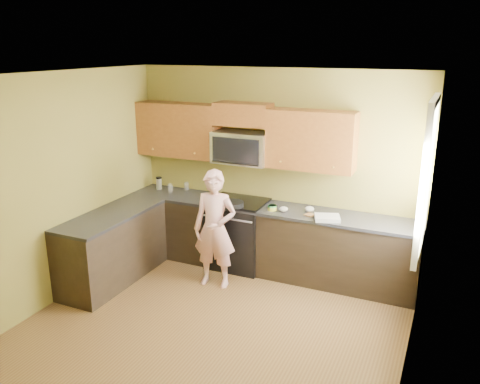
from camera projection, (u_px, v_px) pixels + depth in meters
The scene contains 26 objects.
floor at pixel (208, 332), 5.29m from camera, with size 4.00×4.00×0.00m, color brown.
ceiling at pixel (202, 76), 4.51m from camera, with size 4.00×4.00×0.00m, color white.
wall_back at pixel (275, 170), 6.64m from camera, with size 4.00×4.00×0.00m, color olive.
wall_front at pixel (58, 308), 3.15m from camera, with size 4.00×4.00×0.00m, color olive.
wall_left at pixel (53, 191), 5.68m from camera, with size 4.00×4.00×0.00m, color olive.
wall_right at pixel (415, 247), 4.11m from camera, with size 4.00×4.00×0.00m, color olive.
cabinet_back_run at pixel (265, 239), 6.64m from camera, with size 4.00×0.60×0.88m, color black.
cabinet_left_run at pixel (113, 248), 6.35m from camera, with size 0.60×1.60×0.88m, color black.
countertop_back at pixel (266, 208), 6.50m from camera, with size 4.00×0.62×0.04m, color black.
countertop_left at pixel (111, 215), 6.21m from camera, with size 0.62×1.60×0.04m, color black.
stove at pixel (238, 233), 6.77m from camera, with size 0.76×0.65×0.95m, color black, non-canonical shape.
microwave at pixel (242, 163), 6.60m from camera, with size 0.76×0.40×0.42m, color silver, non-canonical shape.
upper_cab_left at pixel (180, 156), 7.02m from camera, with size 1.22×0.33×0.75m, color brown, non-canonical shape.
upper_cab_right at pixel (310, 169), 6.26m from camera, with size 1.12×0.33×0.75m, color brown, non-canonical shape.
upper_cab_over_mw at pixel (243, 114), 6.44m from camera, with size 0.76×0.33×0.30m, color brown.
window at pixel (427, 178), 5.08m from camera, with size 0.06×1.06×1.66m, color white, non-canonical shape.
woman at pixel (215, 229), 6.14m from camera, with size 0.55×0.36×1.52m, color #E07070.
frying_pan at pixel (232, 206), 6.39m from camera, with size 0.29×0.51×0.07m, color black, non-canonical shape.
butter_tub at pixel (272, 210), 6.34m from camera, with size 0.12×0.12×0.08m, color yellow, non-canonical shape.
toast_slice at pixel (310, 215), 6.15m from camera, with size 0.11×0.11×0.01m, color #B27F47.
napkin_a at pixel (284, 209), 6.29m from camera, with size 0.11×0.12×0.06m, color silver.
napkin_b at pixel (309, 209), 6.28m from camera, with size 0.12×0.13×0.07m, color silver.
dish_towel at pixel (327, 218), 5.99m from camera, with size 0.30×0.24×0.05m, color white.
travel_mug at pixel (159, 189), 7.27m from camera, with size 0.09×0.09×0.18m, color silver, non-canonical shape.
glass_a at pixel (170, 188), 7.10m from camera, with size 0.07×0.07×0.12m, color silver.
glass_b at pixel (186, 186), 7.19m from camera, with size 0.07×0.07×0.12m, color silver.
Camera 1 is at (2.22, -4.07, 2.98)m, focal length 36.63 mm.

